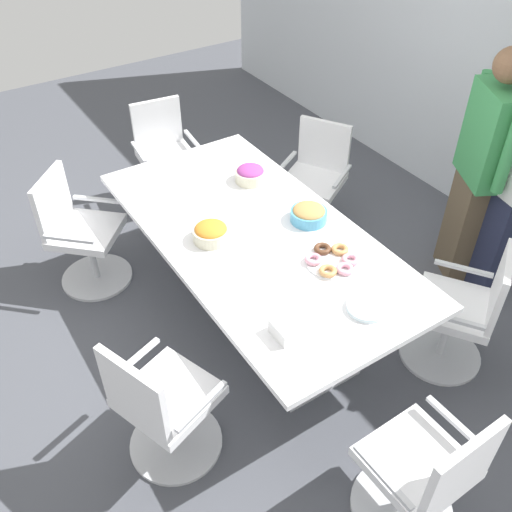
% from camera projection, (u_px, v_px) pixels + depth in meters
% --- Properties ---
extents(ground_plane, '(10.00, 10.00, 0.01)m').
position_uv_depth(ground_plane, '(256.00, 314.00, 4.13)').
color(ground_plane, '#4C4F56').
extents(conference_table, '(2.40, 1.20, 0.75)m').
position_uv_depth(conference_table, '(256.00, 247.00, 3.73)').
color(conference_table, white).
rests_on(conference_table, ground).
extents(office_chair_0, '(0.69, 0.69, 0.91)m').
position_uv_depth(office_chair_0, '(163.00, 409.00, 3.02)').
color(office_chair_0, silver).
rests_on(office_chair_0, ground).
extents(office_chair_1, '(0.55, 0.55, 0.91)m').
position_uv_depth(office_chair_1, '(423.00, 477.00, 2.73)').
color(office_chair_1, silver).
rests_on(office_chair_1, ground).
extents(office_chair_2, '(0.75, 0.75, 0.91)m').
position_uv_depth(office_chair_2, '(461.00, 315.00, 3.56)').
color(office_chair_2, silver).
rests_on(office_chair_2, ground).
extents(office_chair_3, '(0.74, 0.74, 0.91)m').
position_uv_depth(office_chair_3, '(315.00, 184.00, 4.72)').
color(office_chair_3, silver).
rests_on(office_chair_3, ground).
extents(office_chair_4, '(0.60, 0.60, 0.91)m').
position_uv_depth(office_chair_4, '(166.00, 160.00, 5.02)').
color(office_chair_4, silver).
rests_on(office_chair_4, ground).
extents(office_chair_5, '(0.76, 0.76, 0.91)m').
position_uv_depth(office_chair_5, '(81.00, 237.00, 4.17)').
color(office_chair_5, silver).
rests_on(office_chair_5, ground).
extents(person_standing_0, '(0.58, 0.40, 1.77)m').
position_uv_depth(person_standing_0, '(481.00, 168.00, 3.92)').
color(person_standing_0, brown).
rests_on(person_standing_0, ground).
extents(person_standing_1, '(0.61, 0.31, 1.77)m').
position_uv_depth(person_standing_1, '(512.00, 181.00, 3.80)').
color(person_standing_1, '#232842').
rests_on(person_standing_1, ground).
extents(snack_bowl_candy_mix, '(0.22, 0.22, 0.12)m').
position_uv_depth(snack_bowl_candy_mix, '(250.00, 174.00, 4.08)').
color(snack_bowl_candy_mix, beige).
rests_on(snack_bowl_candy_mix, conference_table).
extents(snack_bowl_chips_orange, '(0.23, 0.23, 0.12)m').
position_uv_depth(snack_bowl_chips_orange, '(211.00, 232.00, 3.55)').
color(snack_bowl_chips_orange, beige).
rests_on(snack_bowl_chips_orange, conference_table).
extents(snack_bowl_cookies, '(0.24, 0.24, 0.11)m').
position_uv_depth(snack_bowl_cookies, '(309.00, 214.00, 3.71)').
color(snack_bowl_cookies, '#4C9EC6').
rests_on(snack_bowl_cookies, conference_table).
extents(donut_platter, '(0.33, 0.32, 0.04)m').
position_uv_depth(donut_platter, '(333.00, 260.00, 3.40)').
color(donut_platter, white).
rests_on(donut_platter, conference_table).
extents(plate_stack, '(0.22, 0.22, 0.03)m').
position_uv_depth(plate_stack, '(367.00, 308.00, 3.10)').
color(plate_stack, white).
rests_on(plate_stack, conference_table).
extents(napkin_pile, '(0.15, 0.15, 0.08)m').
position_uv_depth(napkin_pile, '(288.00, 329.00, 2.95)').
color(napkin_pile, white).
rests_on(napkin_pile, conference_table).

